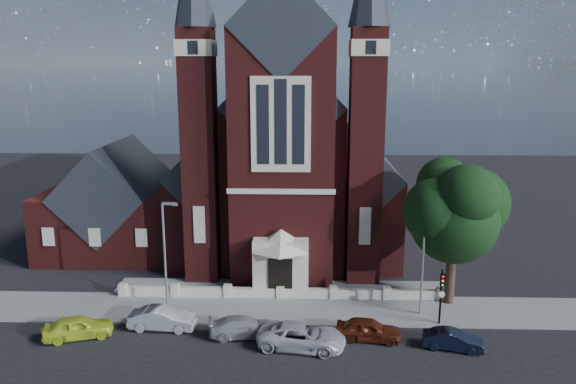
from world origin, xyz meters
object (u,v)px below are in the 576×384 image
at_px(parish_hall, 117,208).
at_px(car_silver_a, 162,319).
at_px(traffic_signal, 442,290).
at_px(car_silver_b, 243,327).
at_px(street_tree, 457,214).
at_px(car_white_suv, 302,336).
at_px(car_navy, 453,340).
at_px(car_lime_van, 78,327).
at_px(church, 287,157).
at_px(street_lamp_left, 166,251).
at_px(car_dark_red, 369,329).
at_px(street_lamp_right, 425,253).

height_order(parish_hall, car_silver_a, parish_hall).
relative_size(parish_hall, car_silver_a, 2.73).
height_order(traffic_signal, car_silver_b, traffic_signal).
distance_m(street_tree, car_white_suv, 14.21).
distance_m(car_silver_a, car_white_suv, 9.60).
bearing_deg(car_silver_a, street_tree, -74.79).
bearing_deg(car_white_suv, car_navy, -80.68).
distance_m(street_tree, car_lime_van, 26.81).
bearing_deg(church, traffic_signal, -61.80).
xyz_separation_m(parish_hall, car_silver_a, (8.32, -16.67, -3.28)).
bearing_deg(parish_hall, street_tree, -23.26).
height_order(church, parish_hall, church).
relative_size(street_lamp_left, car_navy, 2.17).
height_order(car_silver_b, car_dark_red, car_dark_red).
bearing_deg(traffic_signal, parish_hall, 150.02).
xyz_separation_m(street_tree, car_silver_b, (-14.74, -5.23, -6.31)).
relative_size(street_lamp_left, car_dark_red, 1.94).
xyz_separation_m(car_dark_red, car_navy, (5.12, -1.09, -0.10)).
distance_m(car_lime_van, car_silver_b, 10.70).
xyz_separation_m(street_lamp_left, car_dark_red, (13.86, -3.74, -3.89)).
height_order(church, car_dark_red, church).
distance_m(street_lamp_left, traffic_signal, 19.08).
distance_m(street_tree, car_silver_a, 21.66).
height_order(street_lamp_left, street_lamp_right, same).
bearing_deg(street_lamp_left, car_white_suv, -27.20).
bearing_deg(car_silver_a, car_dark_red, -91.45).
relative_size(parish_hall, car_dark_red, 2.93).
bearing_deg(street_tree, parish_hall, 156.74).
height_order(street_lamp_left, car_lime_van, street_lamp_left).
bearing_deg(car_dark_red, church, 22.27).
distance_m(traffic_signal, car_dark_red, 5.80).
bearing_deg(car_silver_a, car_silver_b, -95.73).
relative_size(car_white_suv, car_navy, 1.48).
xyz_separation_m(street_tree, car_lime_van, (-25.43, -5.77, -6.22)).
relative_size(car_silver_b, car_white_suv, 0.82).
xyz_separation_m(church, parish_hall, (-16.00, -4.94, -4.17)).
height_order(car_lime_van, car_dark_red, car_lime_van).
bearing_deg(parish_hall, church, 17.16).
height_order(street_tree, car_silver_a, street_tree).
relative_size(street_lamp_left, car_silver_b, 1.80).
relative_size(parish_hall, street_tree, 1.14).
bearing_deg(street_tree, street_lamp_left, -175.24).
bearing_deg(parish_hall, car_silver_a, -63.47).
relative_size(street_lamp_right, car_white_suv, 1.47).
bearing_deg(car_silver_a, car_white_suv, -100.52).
distance_m(church, parish_hall, 17.26).
relative_size(church, car_white_suv, 6.32).
height_order(car_dark_red, car_navy, car_dark_red).
height_order(parish_hall, traffic_signal, parish_hall).
height_order(street_lamp_right, car_navy, street_lamp_right).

